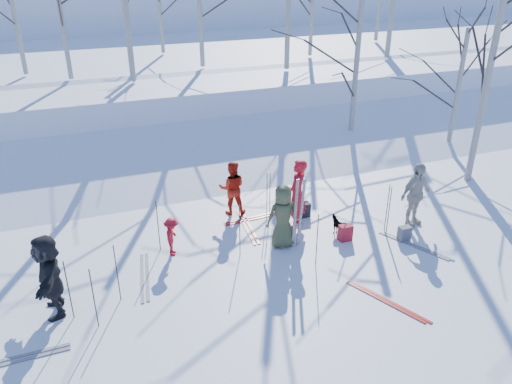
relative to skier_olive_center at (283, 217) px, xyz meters
name	(u,v)px	position (x,y,z in m)	size (l,w,h in m)	color
ground	(279,269)	(-0.48, -0.93, -0.81)	(120.00, 120.00, 0.00)	white
snow_ramp	(200,157)	(-0.48, 6.07, -0.66)	(70.00, 9.50, 1.40)	white
snow_plateau	(149,74)	(-0.48, 16.07, 0.19)	(70.00, 18.00, 2.20)	white
far_hill	(106,11)	(-0.48, 37.07, 1.19)	(90.00, 30.00, 6.00)	white
skier_olive_center	(283,217)	(0.00, 0.00, 0.00)	(0.79, 0.52, 1.62)	#444A2C
skier_red_north	(297,194)	(0.73, 0.75, 0.14)	(0.69, 0.45, 1.90)	red
skier_redor_behind	(232,188)	(-0.62, 2.07, -0.05)	(0.74, 0.58, 1.53)	red
skier_red_seated	(172,237)	(-2.63, 0.56, -0.32)	(0.63, 0.36, 0.98)	red
skier_cream_east	(415,194)	(3.69, -0.22, 0.06)	(1.03, 0.43, 1.75)	beige
skier_grey_west	(49,275)	(-5.31, -0.71, 0.07)	(1.64, 0.52, 1.77)	black
dog	(342,225)	(1.65, -0.03, -0.56)	(0.27, 0.59, 0.50)	black
upright_ski_left	(295,214)	(0.22, -0.23, 0.14)	(0.07, 0.02, 1.90)	silver
upright_ski_right	(301,213)	(0.37, -0.23, 0.14)	(0.07, 0.02, 1.90)	silver
ski_pair_a	(415,246)	(3.08, -1.22, -0.80)	(0.99, 1.80, 0.02)	silver
ski_pair_b	(387,301)	(1.17, -2.84, -0.80)	(0.95, 1.82, 0.02)	#AB1E18
ski_pair_c	(145,276)	(-3.43, -0.14, -0.80)	(0.48, 1.91, 0.02)	silver
ski_pair_d	(15,360)	(-6.04, -1.88, -0.80)	(1.90, 0.23, 0.02)	silver
ski_pair_e	(256,217)	(-0.10, 1.56, -0.80)	(1.91, 0.34, 0.02)	#AB1E18
ski_pair_f	(248,226)	(-0.49, 1.17, -0.80)	(0.37, 1.91, 0.02)	#AB1E18
ski_pole_a	(69,290)	(-4.99, -1.04, -0.14)	(0.02, 0.02, 1.34)	black
ski_pole_b	(158,226)	(-2.89, 0.87, -0.14)	(0.02, 0.02, 1.34)	black
ski_pole_c	(317,240)	(0.40, -1.05, -0.14)	(0.02, 0.02, 1.34)	black
ski_pole_d	(387,208)	(2.80, -0.28, -0.14)	(0.02, 0.02, 1.34)	black
ski_pole_e	(389,211)	(2.74, -0.45, -0.14)	(0.02, 0.02, 1.34)	black
ski_pole_f	(94,299)	(-4.55, -1.48, -0.14)	(0.02, 0.02, 1.34)	black
ski_pole_g	(117,273)	(-4.04, -0.78, -0.14)	(0.02, 0.02, 1.34)	black
ski_pole_h	(240,231)	(-1.12, -0.03, -0.14)	(0.02, 0.02, 1.34)	black
ski_pole_i	(270,195)	(0.26, 1.48, -0.14)	(0.02, 0.02, 1.34)	black
ski_pole_j	(267,195)	(0.18, 1.49, -0.14)	(0.02, 0.02, 1.34)	black
backpack_red	(345,233)	(1.59, -0.33, -0.60)	(0.32, 0.22, 0.42)	maroon
backpack_grey	(404,233)	(2.99, -0.86, -0.62)	(0.30, 0.20, 0.38)	#5B5D63
backpack_dark	(303,210)	(1.15, 1.19, -0.61)	(0.34, 0.24, 0.40)	black
birch_plateau_c	(12,3)	(-5.92, 12.28, 4.05)	(4.32, 4.32, 5.32)	silver
birch_plateau_e	(312,0)	(6.49, 11.85, 3.83)	(4.02, 4.02, 4.89)	silver
birch_plateau_j	(59,5)	(-4.26, 10.74, 4.06)	(4.34, 4.34, 5.34)	silver
birch_edge_b	(487,81)	(7.15, 1.54, 2.36)	(5.04, 5.04, 6.35)	silver
birch_edge_c	(458,91)	(8.52, 4.12, 1.34)	(3.62, 3.62, 4.31)	silver
birch_edge_e	(356,73)	(5.10, 5.46, 1.95)	(4.46, 4.46, 5.52)	silver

